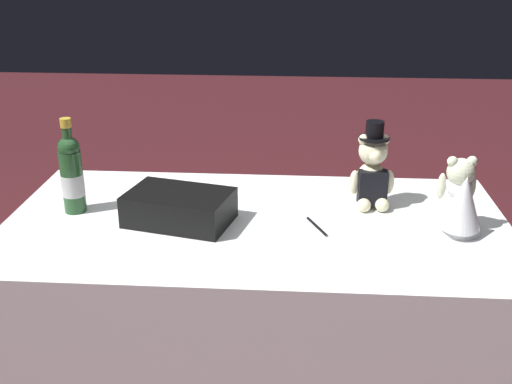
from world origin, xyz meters
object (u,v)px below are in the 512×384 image
object	(u,v)px
signing_pen	(318,227)
gift_case_black	(179,207)
teddy_bear_groom	(372,173)
teddy_bear_bride	(459,201)
champagne_bottle	(72,173)

from	to	relation	value
signing_pen	gift_case_black	world-z (taller)	gift_case_black
gift_case_black	teddy_bear_groom	bearing A→B (deg)	-164.40
teddy_bear_groom	gift_case_black	xyz separation A→B (m)	(0.62, 0.17, -0.07)
signing_pen	gift_case_black	size ratio (longest dim) A/B	0.38
teddy_bear_groom	teddy_bear_bride	distance (m)	0.30
teddy_bear_groom	teddy_bear_bride	xyz separation A→B (m)	(-0.24, 0.18, -0.02)
champagne_bottle	signing_pen	world-z (taller)	champagne_bottle
teddy_bear_groom	teddy_bear_bride	bearing A→B (deg)	143.24
teddy_bear_groom	signing_pen	world-z (taller)	teddy_bear_groom
gift_case_black	signing_pen	bearing A→B (deg)	177.48
teddy_bear_groom	signing_pen	xyz separation A→B (m)	(0.18, 0.19, -0.11)
champagne_bottle	gift_case_black	xyz separation A→B (m)	(-0.36, 0.06, -0.08)
teddy_bear_bride	gift_case_black	xyz separation A→B (m)	(0.86, -0.01, -0.05)
signing_pen	teddy_bear_groom	bearing A→B (deg)	-133.18
teddy_bear_groom	gift_case_black	bearing A→B (deg)	15.60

